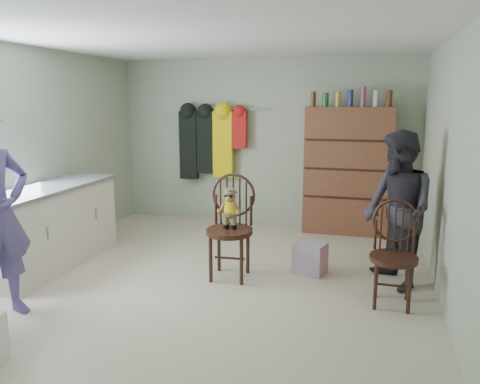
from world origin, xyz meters
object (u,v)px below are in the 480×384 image
(counter, at_px, (51,226))
(chair_far, at_px, (394,249))
(chair_front, at_px, (231,219))
(dresser, at_px, (347,170))

(counter, xyz_separation_m, chair_far, (3.75, -0.02, 0.06))
(chair_front, relative_size, chair_far, 1.13)
(counter, xyz_separation_m, dresser, (3.20, 2.30, 0.44))
(chair_far, bearing_deg, chair_front, 172.93)
(counter, relative_size, dresser, 0.90)
(chair_front, distance_m, dresser, 2.36)
(chair_front, xyz_separation_m, dresser, (1.11, 2.06, 0.27))
(chair_front, xyz_separation_m, chair_far, (1.67, -0.25, -0.11))
(chair_front, bearing_deg, dresser, 58.38)
(counter, bearing_deg, chair_far, -0.23)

